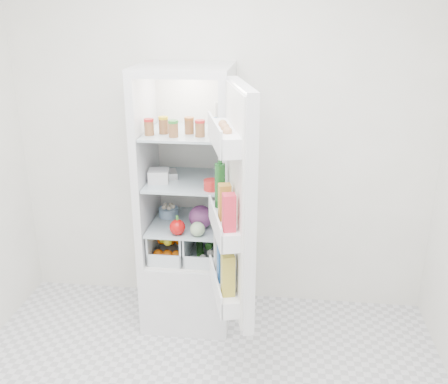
# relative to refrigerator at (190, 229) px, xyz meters

# --- Properties ---
(room_walls) EXTENTS (3.02, 3.02, 2.61)m
(room_walls) POSITION_rel_refrigerator_xyz_m (0.20, -1.25, 0.93)
(room_walls) COLOR silver
(room_walls) RESTS_ON ground
(refrigerator) EXTENTS (0.60, 0.60, 1.80)m
(refrigerator) POSITION_rel_refrigerator_xyz_m (0.00, 0.00, 0.00)
(refrigerator) COLOR silver
(refrigerator) RESTS_ON ground
(shelf_low) EXTENTS (0.49, 0.53, 0.01)m
(shelf_low) POSITION_rel_refrigerator_xyz_m (-0.00, -0.06, 0.07)
(shelf_low) COLOR #A6B9C2
(shelf_low) RESTS_ON refrigerator
(shelf_mid) EXTENTS (0.49, 0.53, 0.02)m
(shelf_mid) POSITION_rel_refrigerator_xyz_m (-0.00, -0.06, 0.38)
(shelf_mid) COLOR #A6B9C2
(shelf_mid) RESTS_ON refrigerator
(shelf_top) EXTENTS (0.49, 0.53, 0.02)m
(shelf_top) POSITION_rel_refrigerator_xyz_m (-0.00, -0.06, 0.71)
(shelf_top) COLOR #A6B9C2
(shelf_top) RESTS_ON refrigerator
(crisper_left) EXTENTS (0.23, 0.46, 0.22)m
(crisper_left) POSITION_rel_refrigerator_xyz_m (-0.12, -0.06, -0.06)
(crisper_left) COLOR silver
(crisper_left) RESTS_ON refrigerator
(crisper_right) EXTENTS (0.23, 0.46, 0.22)m
(crisper_right) POSITION_rel_refrigerator_xyz_m (0.12, -0.06, -0.06)
(crisper_right) COLOR silver
(crisper_right) RESTS_ON refrigerator
(condiment_jars) EXTENTS (0.46, 0.16, 0.08)m
(condiment_jars) POSITION_rel_refrigerator_xyz_m (-0.00, -0.17, 0.76)
(condiment_jars) COLOR #B21919
(condiment_jars) RESTS_ON shelf_top
(squeeze_bottle) EXTENTS (0.07, 0.07, 0.19)m
(squeeze_bottle) POSITION_rel_refrigerator_xyz_m (0.21, -0.04, 0.82)
(squeeze_bottle) COLOR white
(squeeze_bottle) RESTS_ON shelf_top
(tub_white) EXTENTS (0.15, 0.15, 0.08)m
(tub_white) POSITION_rel_refrigerator_xyz_m (-0.17, -0.13, 0.43)
(tub_white) COLOR silver
(tub_white) RESTS_ON shelf_mid
(tin_red) EXTENTS (0.12, 0.12, 0.07)m
(tin_red) POSITION_rel_refrigerator_xyz_m (0.19, -0.24, 0.43)
(tin_red) COLOR red
(tin_red) RESTS_ON shelf_mid
(foil_tray) EXTENTS (0.21, 0.18, 0.04)m
(foil_tray) POSITION_rel_refrigerator_xyz_m (-0.16, -0.05, 0.41)
(foil_tray) COLOR #B7B7BC
(foil_tray) RESTS_ON shelf_mid
(red_cabbage) EXTENTS (0.16, 0.16, 0.16)m
(red_cabbage) POSITION_rel_refrigerator_xyz_m (0.11, -0.15, 0.16)
(red_cabbage) COLOR #521E57
(red_cabbage) RESTS_ON shelf_low
(bell_pepper) EXTENTS (0.10, 0.10, 0.10)m
(bell_pepper) POSITION_rel_refrigerator_xyz_m (-0.03, -0.27, 0.13)
(bell_pepper) COLOR #B50B0B
(bell_pepper) RESTS_ON shelf_low
(mushroom_bowl) EXTENTS (0.14, 0.14, 0.06)m
(mushroom_bowl) POSITION_rel_refrigerator_xyz_m (-0.15, 0.02, 0.11)
(mushroom_bowl) COLOR #88A8CB
(mushroom_bowl) RESTS_ON shelf_low
(salad_bag) EXTENTS (0.10, 0.10, 0.10)m
(salad_bag) POSITION_rel_refrigerator_xyz_m (0.11, -0.27, 0.13)
(salad_bag) COLOR #96B487
(salad_bag) RESTS_ON shelf_low
(citrus_pile) EXTENTS (0.20, 0.31, 0.16)m
(citrus_pile) POSITION_rel_refrigerator_xyz_m (-0.12, -0.08, -0.08)
(citrus_pile) COLOR orange
(citrus_pile) RESTS_ON refrigerator
(veg_pile) EXTENTS (0.16, 0.30, 0.10)m
(veg_pile) POSITION_rel_refrigerator_xyz_m (0.13, -0.06, -0.10)
(veg_pile) COLOR #194A18
(veg_pile) RESTS_ON refrigerator
(fridge_door) EXTENTS (0.31, 0.59, 1.30)m
(fridge_door) POSITION_rel_refrigerator_xyz_m (0.38, -0.63, 0.43)
(fridge_door) COLOR silver
(fridge_door) RESTS_ON refrigerator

